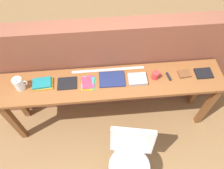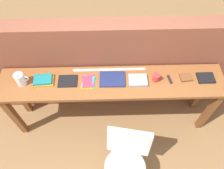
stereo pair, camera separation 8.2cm
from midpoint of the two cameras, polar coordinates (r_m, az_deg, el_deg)
name	(u,v)px [view 1 (the left image)]	position (r m, az deg, el deg)	size (l,w,h in m)	color
ground_plane	(114,137)	(3.03, -0.37, -13.68)	(40.00, 40.00, 0.00)	olive
brick_wall_back	(109,68)	(2.73, -1.60, 4.30)	(6.00, 0.20, 1.40)	brown
sideboard	(112,89)	(2.50, -1.04, -1.16)	(2.50, 0.44, 0.88)	brown
chair_white_moulded	(130,157)	(2.40, 3.79, -18.52)	(0.52, 0.53, 0.89)	silver
pitcher_white	(19,84)	(2.49, -24.01, 0.15)	(0.14, 0.10, 0.18)	white
book_stack_leftmost	(43,84)	(2.47, -18.57, 0.22)	(0.22, 0.16, 0.05)	gold
magazine_cycling	(67,83)	(2.42, -12.59, 0.27)	(0.21, 0.16, 0.01)	black
pamphlet_pile_colourful	(88,83)	(2.39, -7.33, 0.38)	(0.16, 0.20, 0.01)	green
book_open_centre	(112,79)	(2.40, -1.01, 1.39)	(0.28, 0.21, 0.02)	navy
book_grey_hardcover	(137,79)	(2.40, 5.67, 1.41)	(0.20, 0.16, 0.03)	#9E9EA3
mug	(156,75)	(2.42, 10.37, 2.39)	(0.11, 0.08, 0.09)	red
multitool_folded	(169,77)	(2.49, 13.66, 2.02)	(0.02, 0.11, 0.02)	black
leather_journal_brown	(184,74)	(2.55, 17.48, 2.65)	(0.13, 0.10, 0.02)	brown
book_repair_rightmost	(204,73)	(2.63, 22.01, 2.72)	(0.19, 0.14, 0.02)	black
ruler_metal_back_edge	(108,70)	(2.49, -1.96, 3.86)	(0.82, 0.03, 0.00)	silver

